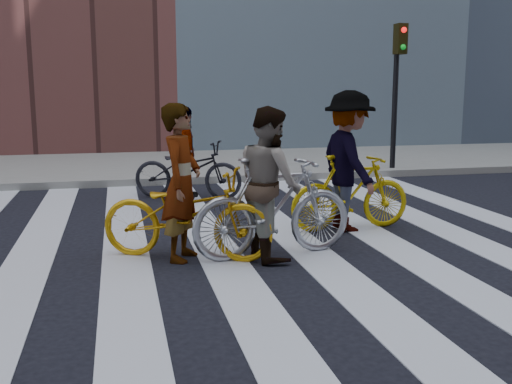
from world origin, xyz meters
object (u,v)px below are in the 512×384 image
object	(u,v)px
rider_mid	(270,183)
rider_rear	(185,153)
bike_yellow_left	(187,214)
traffic_signal	(398,73)
bike_yellow_right	(351,192)
rider_right	(348,161)
bike_dark_rear	(188,170)
rider_left	(182,183)
bike_silver_mid	(274,207)

from	to	relation	value
rider_mid	rider_rear	size ratio (longest dim) A/B	1.08
bike_yellow_left	rider_rear	size ratio (longest dim) A/B	1.24
bike_yellow_left	traffic_signal	bearing A→B (deg)	-19.29
bike_yellow_left	rider_rear	xyz separation A→B (m)	(0.40, 3.79, 0.29)
rider_mid	bike_yellow_right	bearing A→B (deg)	-62.29
rider_right	rider_rear	world-z (taller)	rider_right
bike_dark_rear	rider_right	size ratio (longest dim) A/B	1.01
bike_yellow_right	bike_dark_rear	bearing A→B (deg)	30.43
traffic_signal	rider_right	size ratio (longest dim) A/B	1.71
bike_yellow_left	rider_left	bearing A→B (deg)	114.31
rider_left	rider_mid	size ratio (longest dim) A/B	1.02
traffic_signal	rider_right	bearing A→B (deg)	-122.48
bike_yellow_left	rider_right	xyz separation A→B (m)	(2.35, 0.91, 0.44)
rider_left	rider_rear	bearing A→B (deg)	17.47
bike_silver_mid	bike_dark_rear	world-z (taller)	bike_silver_mid
traffic_signal	bike_yellow_left	distance (m)	7.94
bike_silver_mid	rider_mid	size ratio (longest dim) A/B	1.12
bike_yellow_left	rider_rear	bearing A→B (deg)	18.22
bike_dark_rear	rider_right	world-z (taller)	rider_right
rider_mid	bike_dark_rear	bearing A→B (deg)	-1.35
bike_yellow_right	rider_right	bearing A→B (deg)	86.28
traffic_signal	bike_silver_mid	size ratio (longest dim) A/B	1.66
bike_yellow_left	rider_mid	xyz separation A→B (m)	(0.96, -0.15, 0.35)
bike_yellow_right	rider_left	size ratio (longest dim) A/B	0.98
bike_dark_rear	rider_mid	distance (m)	3.99
traffic_signal	rider_mid	xyz separation A→B (m)	(-4.39, -5.76, -1.39)
bike_silver_mid	rider_mid	distance (m)	0.30
rider_mid	rider_right	xyz separation A→B (m)	(1.40, 1.06, 0.08)
bike_yellow_left	rider_left	world-z (taller)	rider_left
bike_dark_rear	rider_rear	bearing A→B (deg)	113.21
bike_silver_mid	bike_dark_rear	bearing A→B (deg)	-0.64
bike_yellow_right	bike_yellow_left	bearing A→B (deg)	107.07
bike_yellow_right	rider_left	xyz separation A→B (m)	(-2.45, -0.91, 0.37)
rider_right	rider_rear	xyz separation A→B (m)	(-1.95, 2.88, -0.15)
bike_yellow_left	bike_dark_rear	size ratio (longest dim) A/B	1.04
traffic_signal	rider_rear	xyz separation A→B (m)	(-4.94, -1.82, -1.45)
rider_left	rider_right	world-z (taller)	rider_right
bike_yellow_left	rider_mid	bearing A→B (deg)	-74.67
bike_silver_mid	rider_rear	distance (m)	3.99
rider_left	rider_rear	xyz separation A→B (m)	(0.45, 3.79, -0.08)
rider_right	rider_rear	distance (m)	3.48
bike_silver_mid	rider_mid	world-z (taller)	rider_mid
bike_yellow_left	rider_rear	world-z (taller)	rider_rear
rider_right	rider_rear	size ratio (longest dim) A/B	1.18
bike_yellow_right	rider_rear	size ratio (longest dim) A/B	1.08
bike_dark_rear	rider_left	size ratio (longest dim) A/B	1.09
bike_yellow_right	traffic_signal	bearing A→B (deg)	-35.76
rider_left	rider_mid	world-z (taller)	rider_left
bike_yellow_left	rider_mid	world-z (taller)	rider_mid
bike_dark_rear	rider_right	bearing A→B (deg)	-123.33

